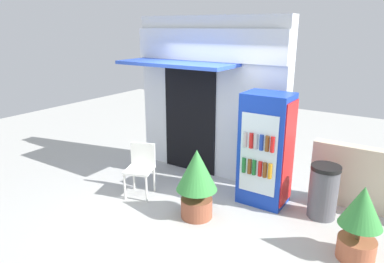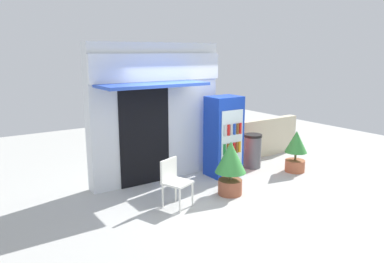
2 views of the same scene
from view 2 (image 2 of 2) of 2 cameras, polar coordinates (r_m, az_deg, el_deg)
name	(u,v)px [view 2 (image 2 of 2)]	position (r m, az deg, el deg)	size (l,w,h in m)	color
ground	(215,196)	(7.43, 3.50, -9.84)	(16.00, 16.00, 0.00)	#B2B2AD
storefront_building	(155,111)	(8.02, -5.64, 3.20)	(3.01, 1.19, 2.97)	silver
drink_cooler	(224,136)	(8.42, 4.96, -0.73)	(0.75, 0.62, 1.81)	#1438B2
plastic_chair	(174,179)	(6.80, -2.80, -7.28)	(0.56, 0.57, 0.88)	white
potted_plant_near_shop	(231,164)	(7.34, 5.94, -4.97)	(0.61, 0.61, 1.08)	#995138
potted_plant_curbside	(296,149)	(9.04, 15.66, -2.59)	(0.52, 0.52, 0.98)	#AD5B3D
trash_bin	(252,151)	(9.17, 9.27, -2.94)	(0.44, 0.44, 0.83)	#595960
stone_boundary_wall	(262,138)	(10.16, 10.63, -0.97)	(2.45, 0.22, 1.01)	beige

